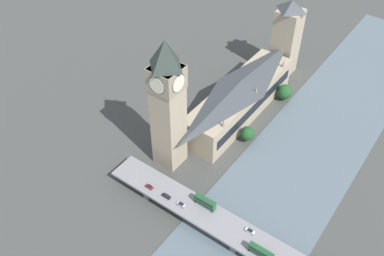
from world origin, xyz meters
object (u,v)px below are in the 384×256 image
(clock_tower, at_px, (168,102))
(double_decker_bus_rear, at_px, (261,252))
(double_decker_bus_lead, at_px, (205,202))
(car_southbound_extra, at_px, (250,231))
(car_southbound_mid, at_px, (181,204))
(road_bridge, at_px, (241,236))
(car_southbound_tail, at_px, (149,187))
(car_northbound_mid, at_px, (166,196))
(victoria_tower, at_px, (286,38))
(parliament_hall, at_px, (240,98))

(clock_tower, distance_m, double_decker_bus_rear, 81.60)
(double_decker_bus_lead, xyz_separation_m, car_southbound_extra, (-24.80, 0.13, -2.07))
(clock_tower, height_order, double_decker_bus_rear, clock_tower)
(double_decker_bus_rear, height_order, car_southbound_mid, double_decker_bus_rear)
(double_decker_bus_rear, xyz_separation_m, car_southbound_extra, (9.72, -7.55, -1.90))
(clock_tower, height_order, road_bridge, clock_tower)
(road_bridge, xyz_separation_m, car_southbound_mid, (31.70, 2.87, 1.94))
(double_decker_bus_lead, height_order, car_southbound_tail, double_decker_bus_lead)
(car_northbound_mid, relative_size, car_southbound_tail, 1.13)
(double_decker_bus_lead, xyz_separation_m, double_decker_bus_rear, (-34.53, 7.67, -0.17))
(double_decker_bus_lead, bearing_deg, victoria_tower, -78.67)
(car_southbound_mid, bearing_deg, parliament_hall, -78.23)
(victoria_tower, relative_size, double_decker_bus_lead, 4.94)
(double_decker_bus_rear, height_order, car_southbound_extra, double_decker_bus_rear)
(car_southbound_extra, bearing_deg, road_bridge, 56.56)
(double_decker_bus_lead, xyz_separation_m, car_southbound_tail, (28.56, 7.23, -2.05))
(double_decker_bus_lead, xyz_separation_m, car_northbound_mid, (18.13, 6.84, -2.07))
(car_southbound_tail, xyz_separation_m, car_southbound_extra, (-53.37, -7.11, -0.02))
(clock_tower, relative_size, car_northbound_mid, 16.02)
(road_bridge, height_order, car_southbound_tail, car_southbound_tail)
(double_decker_bus_rear, bearing_deg, parliament_hall, -53.48)
(parliament_hall, xyz_separation_m, car_southbound_extra, (-50.96, 74.41, -5.27))
(victoria_tower, distance_m, double_decker_bus_rear, 152.20)
(double_decker_bus_lead, distance_m, car_southbound_tail, 29.53)
(double_decker_bus_lead, bearing_deg, car_southbound_mid, 35.54)
(road_bridge, xyz_separation_m, double_decker_bus_lead, (22.40, -3.77, 3.96))
(parliament_hall, bearing_deg, clock_tower, 80.08)
(victoria_tower, relative_size, car_southbound_tail, 13.62)
(double_decker_bus_rear, bearing_deg, car_southbound_mid, -1.35)
(car_southbound_extra, bearing_deg, parliament_hall, -55.60)
(car_northbound_mid, bearing_deg, victoria_tower, -86.64)
(road_bridge, bearing_deg, victoria_tower, -70.14)
(car_southbound_tail, bearing_deg, clock_tower, -74.16)
(victoria_tower, relative_size, car_southbound_mid, 12.89)
(road_bridge, height_order, double_decker_bus_lead, double_decker_bus_lead)
(road_bridge, bearing_deg, double_decker_bus_rear, 162.18)
(clock_tower, distance_m, victoria_tower, 113.57)
(double_decker_bus_rear, bearing_deg, double_decker_bus_lead, -12.53)
(double_decker_bus_lead, height_order, car_southbound_extra, double_decker_bus_lead)
(victoria_tower, bearing_deg, car_northbound_mid, 93.36)
(victoria_tower, xyz_separation_m, car_southbound_tail, (2.35, 138.05, -19.09))
(double_decker_bus_lead, distance_m, double_decker_bus_rear, 35.37)
(clock_tower, xyz_separation_m, car_southbound_tail, (-7.33, 25.83, -33.64))
(parliament_hall, height_order, road_bridge, parliament_hall)
(double_decker_bus_lead, relative_size, car_southbound_mid, 2.61)
(car_northbound_mid, xyz_separation_m, car_southbound_mid, (-8.83, -0.19, 0.04))
(clock_tower, distance_m, double_decker_bus_lead, 51.31)
(clock_tower, height_order, car_southbound_tail, clock_tower)
(road_bridge, height_order, car_southbound_extra, car_southbound_extra)
(double_decker_bus_rear, xyz_separation_m, car_northbound_mid, (52.66, -0.84, -1.90))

